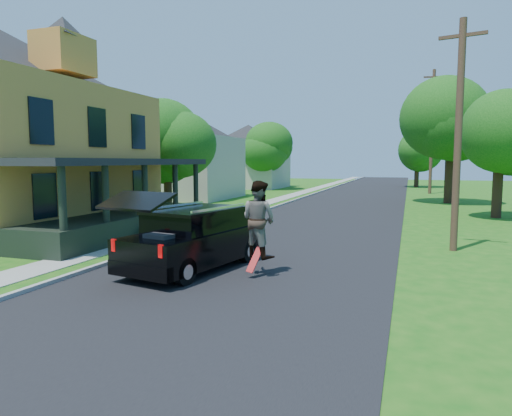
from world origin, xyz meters
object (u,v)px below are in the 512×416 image
(utility_pole_near, at_px, (458,133))
(tree_right_near, at_px, (500,134))
(skateboarder, at_px, (259,219))
(black_suv, at_px, (194,238))

(utility_pole_near, bearing_deg, tree_right_near, 87.33)
(tree_right_near, bearing_deg, utility_pole_near, -105.55)
(tree_right_near, xyz_separation_m, utility_pole_near, (-2.95, -10.62, -0.52))
(skateboarder, xyz_separation_m, tree_right_near, (8.19, 15.85, 2.98))
(tree_right_near, height_order, utility_pole_near, utility_pole_near)
(black_suv, relative_size, tree_right_near, 0.75)
(tree_right_near, bearing_deg, black_suv, -122.46)
(skateboarder, distance_m, utility_pole_near, 7.80)
(black_suv, height_order, skateboarder, skateboarder)
(tree_right_near, distance_m, utility_pole_near, 11.03)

